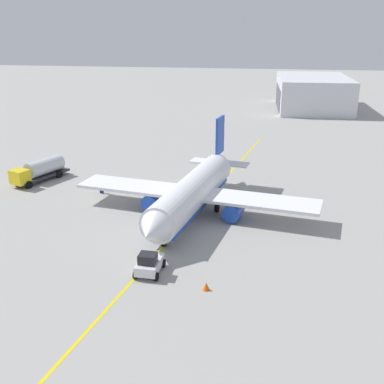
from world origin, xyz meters
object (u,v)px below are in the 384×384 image
at_px(fuel_tanker, 39,170).
at_px(pushback_tug, 149,264).
at_px(refueling_worker, 101,188).
at_px(airplane, 193,192).
at_px(safety_cone_nose, 206,286).

distance_m(fuel_tanker, pushback_tug, 33.32).
height_order(fuel_tanker, refueling_worker, fuel_tanker).
height_order(airplane, refueling_worker, airplane).
xyz_separation_m(pushback_tug, safety_cone_nose, (2.12, 5.67, -0.64)).
xyz_separation_m(fuel_tanker, safety_cone_nose, (26.41, 28.46, -1.35)).
distance_m(airplane, pushback_tug, 15.42).
xyz_separation_m(refueling_worker, safety_cone_nose, (22.69, 17.61, -0.45)).
relative_size(pushback_tug, refueling_worker, 2.14).
bearing_deg(refueling_worker, fuel_tanker, -108.95).
bearing_deg(fuel_tanker, safety_cone_nose, 47.13).
relative_size(fuel_tanker, refueling_worker, 5.69).
height_order(pushback_tug, safety_cone_nose, pushback_tug).
bearing_deg(airplane, refueling_worker, -111.36).
bearing_deg(safety_cone_nose, pushback_tug, -110.46).
height_order(airplane, safety_cone_nose, airplane).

